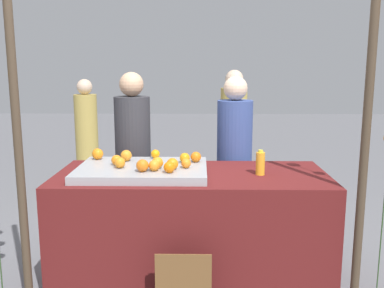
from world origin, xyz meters
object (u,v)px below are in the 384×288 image
object	(u,v)px
orange_0	(169,167)
vendor_right	(234,170)
stall_counter	(192,228)
vendor_left	(134,167)
orange_1	(157,163)
juice_bottle	(260,163)

from	to	relation	value
orange_0	vendor_right	xyz separation A→B (m)	(0.53, 0.89, -0.24)
stall_counter	vendor_left	world-z (taller)	vendor_left
orange_0	vendor_right	bearing A→B (deg)	59.05
stall_counter	orange_1	world-z (taller)	orange_1
juice_bottle	vendor_left	size ratio (longest dim) A/B	0.12
orange_1	vendor_left	size ratio (longest dim) A/B	0.05
vendor_left	vendor_right	distance (m)	0.94
juice_bottle	orange_0	bearing A→B (deg)	-164.07
stall_counter	juice_bottle	world-z (taller)	juice_bottle
stall_counter	orange_1	size ratio (longest dim) A/B	23.95
stall_counter	vendor_left	distance (m)	0.96
orange_1	juice_bottle	xyz separation A→B (m)	(0.77, 0.06, -0.01)
stall_counter	orange_1	xyz separation A→B (m)	(-0.25, -0.09, 0.54)
orange_0	vendor_left	xyz separation A→B (m)	(-0.40, 0.93, -0.22)
juice_bottle	vendor_left	distance (m)	1.32
orange_0	vendor_left	size ratio (longest dim) A/B	0.05
orange_1	vendor_left	distance (m)	0.89
juice_bottle	vendor_left	world-z (taller)	vendor_left
juice_bottle	vendor_right	size ratio (longest dim) A/B	0.12
orange_0	orange_1	xyz separation A→B (m)	(-0.10, 0.13, 0.00)
juice_bottle	vendor_right	bearing A→B (deg)	101.21
stall_counter	vendor_left	xyz separation A→B (m)	(-0.56, 0.71, 0.32)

